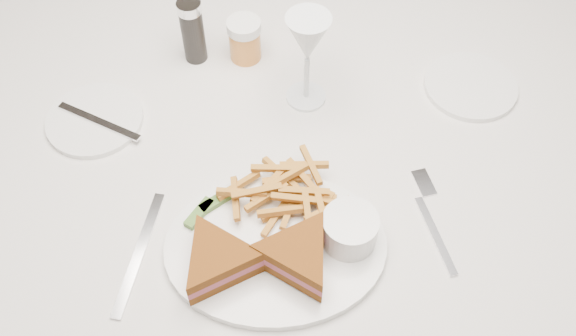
% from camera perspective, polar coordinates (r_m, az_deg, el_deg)
% --- Properties ---
extents(table, '(1.60, 1.13, 0.75)m').
position_cam_1_polar(table, '(1.34, -0.27, -9.03)').
color(table, silver).
rests_on(table, ground).
extents(chair_far, '(0.77, 0.75, 0.62)m').
position_cam_1_polar(chair_far, '(1.93, -2.60, 13.06)').
color(chair_far, '#49392D').
rests_on(chair_far, ground).
extents(table_setting, '(0.80, 0.60, 0.18)m').
position_cam_1_polar(table_setting, '(0.96, -0.95, -0.88)').
color(table_setting, white).
rests_on(table_setting, table).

